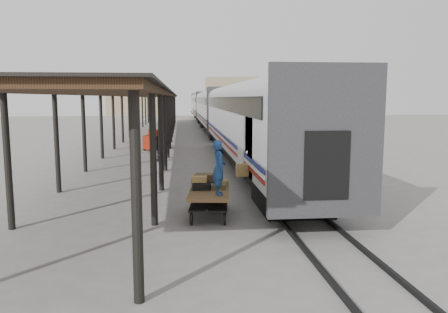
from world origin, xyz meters
TOP-DOWN VIEW (x-y plane):
  - ground at (0.00, 0.00)m, footprint 160.00×160.00m
  - train at (3.19, 33.79)m, footprint 3.45×76.01m
  - canopy at (-3.40, 24.00)m, footprint 4.90×64.30m
  - rails at (3.20, 34.00)m, footprint 1.54×150.00m
  - building_far at (14.00, 78.00)m, footprint 18.00×10.00m
  - building_left at (-10.00, 82.00)m, footprint 12.00×8.00m
  - baggage_cart at (0.35, -1.20)m, footprint 1.51×2.52m
  - suitcase_stack at (0.27, -0.80)m, footprint 1.23×1.01m
  - luggage_tug at (-2.53, 17.43)m, footprint 1.45×1.86m
  - porter at (0.60, -1.85)m, footprint 0.43×0.63m
  - pedestrian at (-1.76, 11.28)m, footprint 1.22×0.84m

SIDE VIEW (x-z plane):
  - ground at x=0.00m, z-range 0.00..0.00m
  - rails at x=3.20m, z-range 0.00..0.12m
  - baggage_cart at x=0.35m, z-range 0.22..1.08m
  - luggage_tug at x=-2.53m, z-range -0.06..1.38m
  - pedestrian at x=-1.76m, z-range 0.00..1.92m
  - suitcase_stack at x=0.27m, z-range 0.82..1.25m
  - porter at x=0.60m, z-range 0.86..2.52m
  - train at x=3.19m, z-range 0.69..4.70m
  - building_left at x=-10.00m, z-range 0.00..6.00m
  - building_far at x=14.00m, z-range 0.00..8.00m
  - canopy at x=-3.40m, z-range 1.93..6.08m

